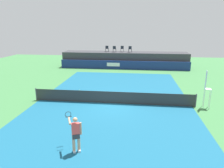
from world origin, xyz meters
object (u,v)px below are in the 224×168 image
at_px(spectator_chair_left, 114,49).
at_px(spectator_chair_right, 130,49).
at_px(net_post_far, 196,100).
at_px(umpire_chair, 207,87).
at_px(tennis_ball, 79,90).
at_px(spectator_chair_far_left, 107,48).
at_px(tennis_player, 76,133).
at_px(net_post_near, 36,94).
at_px(spectator_chair_center, 122,49).

height_order(spectator_chair_left, spectator_chair_right, same).
bearing_deg(net_post_far, umpire_chair, 1.57).
relative_size(umpire_chair, net_post_far, 2.76).
xyz_separation_m(spectator_chair_right, tennis_ball, (-4.25, -12.13, -2.66)).
bearing_deg(tennis_ball, spectator_chair_right, 70.69).
bearing_deg(spectator_chair_far_left, umpire_chair, -58.35).
distance_m(spectator_chair_right, tennis_player, 21.86).
distance_m(spectator_chair_right, umpire_chair, 16.32).
relative_size(net_post_near, tennis_player, 0.56).
distance_m(net_post_near, tennis_ball, 4.07).
height_order(spectator_chair_center, net_post_near, spectator_chair_center).
distance_m(spectator_chair_center, tennis_player, 22.11).
height_order(spectator_chair_far_left, net_post_near, spectator_chair_far_left).
bearing_deg(spectator_chair_center, umpire_chair, -64.83).
distance_m(spectator_chair_left, tennis_ball, 12.49).
bearing_deg(umpire_chair, spectator_chair_center, 115.17).
xyz_separation_m(net_post_far, tennis_ball, (-9.69, 3.00, -0.46)).
distance_m(spectator_chair_center, umpire_chair, 17.07).
distance_m(spectator_chair_left, umpire_chair, 17.21).
distance_m(spectator_chair_left, spectator_chair_right, 2.26).
bearing_deg(spectator_chair_far_left, spectator_chair_right, -4.51).
height_order(spectator_chair_far_left, spectator_chair_center, same).
bearing_deg(net_post_far, net_post_near, 180.00).
bearing_deg(spectator_chair_right, net_post_near, -114.72).
relative_size(net_post_far, tennis_player, 0.56).
height_order(spectator_chair_center, umpire_chair, spectator_chair_center).
distance_m(spectator_chair_far_left, net_post_far, 17.89).
distance_m(spectator_chair_left, tennis_player, 21.71).
distance_m(spectator_chair_far_left, tennis_player, 22.13).
distance_m(spectator_chair_center, net_post_near, 16.63).
bearing_deg(tennis_ball, tennis_player, -75.21).
height_order(spectator_chair_left, spectator_chair_center, same).
height_order(spectator_chair_far_left, umpire_chair, spectator_chair_far_left).
relative_size(spectator_chair_far_left, net_post_near, 0.89).
height_order(net_post_far, tennis_player, tennis_player).
height_order(net_post_far, tennis_ball, net_post_far).
bearing_deg(tennis_player, spectator_chair_left, 91.43).
distance_m(net_post_far, tennis_player, 9.74).
bearing_deg(net_post_near, umpire_chair, 0.08).
xyz_separation_m(spectator_chair_center, spectator_chair_right, (1.17, -0.31, 0.00)).
height_order(spectator_chair_right, net_post_near, spectator_chair_right).
height_order(spectator_chair_left, umpire_chair, spectator_chair_left).
distance_m(spectator_chair_far_left, tennis_ball, 12.71).
distance_m(spectator_chair_left, net_post_near, 15.91).
bearing_deg(spectator_chair_right, tennis_ball, -109.31).
bearing_deg(tennis_ball, spectator_chair_left, 80.59).
relative_size(umpire_chair, tennis_ball, 40.59).
relative_size(spectator_chair_left, spectator_chair_right, 1.00).
bearing_deg(spectator_chair_right, umpire_chair, -68.09).
bearing_deg(spectator_chair_right, net_post_far, -70.23).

